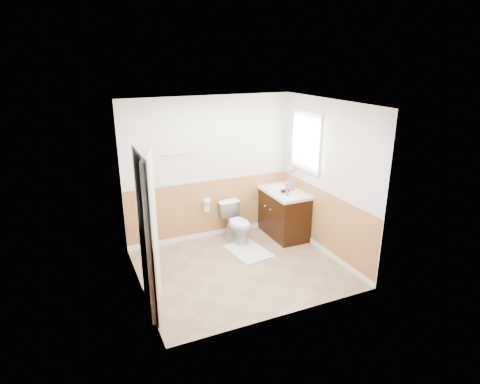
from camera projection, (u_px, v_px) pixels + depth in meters
name	position (u px, v px, depth m)	size (l,w,h in m)	color
floor	(241.00, 268.00, 6.18)	(3.00, 3.00, 0.00)	#8C7051
ceiling	(241.00, 103.00, 5.37)	(3.00, 3.00, 0.00)	white
wall_back	(210.00, 169.00, 6.90)	(3.00, 3.00, 0.00)	silver
wall_front	(287.00, 224.00, 4.65)	(3.00, 3.00, 0.00)	silver
wall_left	(136.00, 207.00, 5.20)	(3.00, 3.00, 0.00)	silver
wall_right	(327.00, 179.00, 6.35)	(3.00, 3.00, 0.00)	silver
wainscot_back	(211.00, 210.00, 7.13)	(3.00, 3.00, 0.00)	#C37F4E
wainscot_front	(284.00, 280.00, 4.90)	(3.00, 3.00, 0.00)	#C37F4E
wainscot_left	(141.00, 258.00, 5.44)	(2.60, 2.60, 0.00)	#C37F4E
wainscot_right	(323.00, 223.00, 6.59)	(2.60, 2.60, 0.00)	#C37F4E
toilet	(237.00, 223.00, 6.99)	(0.38, 0.67, 0.69)	white
bath_mat	(248.00, 251.00, 6.69)	(0.55, 0.80, 0.02)	silver
vanity_cabinet	(282.00, 213.00, 7.26)	(0.55, 1.10, 0.80)	black
vanity_knob_left	(270.00, 210.00, 7.01)	(0.03, 0.03, 0.03)	#BABAC1
vanity_knob_right	(265.00, 206.00, 7.18)	(0.03, 0.03, 0.03)	silver
countertop	(283.00, 191.00, 7.12)	(0.60, 1.15, 0.05)	silver
sink_basin	(279.00, 187.00, 7.24)	(0.36, 0.36, 0.02)	white
faucet	(288.00, 182.00, 7.29)	(0.02, 0.02, 0.14)	white
lotion_bottle	(287.00, 189.00, 6.78)	(0.05, 0.05, 0.22)	#CE3557
soap_dispenser	(291.00, 184.00, 7.08)	(0.09, 0.10, 0.21)	gray
hair_dryer_body	(285.00, 191.00, 6.95)	(0.07, 0.07, 0.14)	black
hair_dryer_handle	(283.00, 192.00, 6.96)	(0.03, 0.03, 0.07)	black
mirror_panel	(290.00, 147.00, 7.20)	(0.02, 0.35, 0.90)	silver
window_frame	(306.00, 141.00, 6.69)	(0.04, 0.80, 1.00)	white
window_glass	(307.00, 141.00, 6.70)	(0.01, 0.70, 0.90)	white
door	(152.00, 235.00, 4.92)	(0.05, 0.80, 2.04)	white
door_frame	(146.00, 235.00, 4.89)	(0.02, 0.92, 2.10)	white
door_knob	(151.00, 229.00, 5.25)	(0.06, 0.06, 0.06)	silver
towel_bar	(179.00, 153.00, 6.53)	(0.02, 0.02, 0.62)	silver
tp_holder_bar	(207.00, 201.00, 6.97)	(0.02, 0.02, 0.14)	silver
tp_roll	(207.00, 201.00, 6.97)	(0.11, 0.11, 0.10)	white
tp_sheet	(207.00, 207.00, 7.01)	(0.10, 0.01, 0.16)	white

